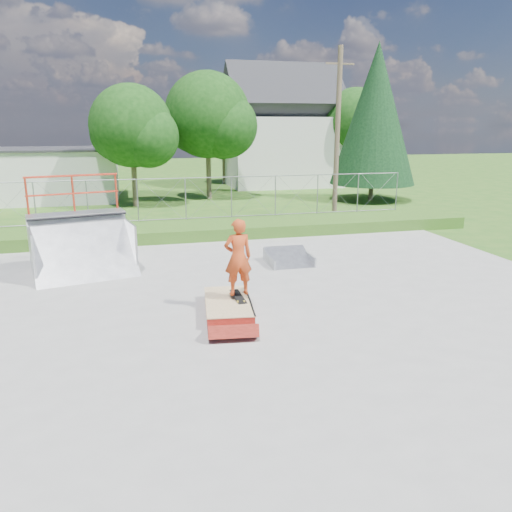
{
  "coord_description": "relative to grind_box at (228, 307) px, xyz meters",
  "views": [
    {
      "loc": [
        -2.28,
        -10.8,
        4.45
      ],
      "look_at": [
        0.84,
        1.54,
        1.1
      ],
      "focal_mm": 35.0,
      "sensor_mm": 36.0,
      "label": 1
    }
  ],
  "objects": [
    {
      "name": "skater",
      "position": [
        0.28,
        0.06,
        1.15
      ],
      "size": [
        0.7,
        0.48,
        1.87
      ],
      "primitive_type": "imported",
      "rotation": [
        0.0,
        0.0,
        3.19
      ],
      "color": "#C7441C",
      "rests_on": "grind_box"
    },
    {
      "name": "tree_right_far",
      "position": [
        14.42,
        23.41,
        4.38
      ],
      "size": [
        5.1,
        4.8,
        7.12
      ],
      "color": "brown",
      "rests_on": "ground"
    },
    {
      "name": "ground",
      "position": [
        0.15,
        -0.42,
        -0.17
      ],
      "size": [
        120.0,
        120.0,
        0.0
      ],
      "primitive_type": "plane",
      "color": "#295C1A",
      "rests_on": "ground"
    },
    {
      "name": "grind_box",
      "position": [
        0.0,
        0.0,
        0.0
      ],
      "size": [
        1.35,
        2.36,
        0.33
      ],
      "rotation": [
        0.0,
        0.0,
        -0.12
      ],
      "color": "maroon",
      "rests_on": "concrete_pad"
    },
    {
      "name": "tree_center",
      "position": [
        2.93,
        19.4,
        4.68
      ],
      "size": [
        5.44,
        5.12,
        7.6
      ],
      "color": "brown",
      "rests_on": "ground"
    },
    {
      "name": "concrete_pad",
      "position": [
        0.15,
        -0.42,
        -0.15
      ],
      "size": [
        20.0,
        16.0,
        0.04
      ],
      "primitive_type": "cube",
      "color": "gray",
      "rests_on": "ground"
    },
    {
      "name": "utility_pole",
      "position": [
        7.65,
        11.58,
        3.83
      ],
      "size": [
        0.24,
        0.24,
        8.0
      ],
      "primitive_type": "cylinder",
      "color": "brown",
      "rests_on": "ground"
    },
    {
      "name": "utility_building_flat",
      "position": [
        -7.85,
        21.58,
        1.33
      ],
      "size": [
        10.0,
        6.0,
        3.0
      ],
      "primitive_type": "cube",
      "color": "silver",
      "rests_on": "ground"
    },
    {
      "name": "gable_house",
      "position": [
        9.15,
        25.58,
        3.67
      ],
      "size": [
        8.4,
        6.08,
        8.94
      ],
      "color": "silver",
      "rests_on": "ground"
    },
    {
      "name": "chain_link_fence",
      "position": [
        0.15,
        10.08,
        1.23
      ],
      "size": [
        20.0,
        0.06,
        1.8
      ],
      "primitive_type": null,
      "color": "gray",
      "rests_on": "grass_berm"
    },
    {
      "name": "quarter_pipe",
      "position": [
        -3.64,
        4.41,
        1.3
      ],
      "size": [
        3.4,
        3.05,
        2.93
      ],
      "primitive_type": null,
      "rotation": [
        0.0,
        0.0,
        0.22
      ],
      "color": "#95989D",
      "rests_on": "concrete_pad"
    },
    {
      "name": "tree_left_near",
      "position": [
        -1.6,
        17.42,
        4.07
      ],
      "size": [
        4.76,
        4.48,
        6.65
      ],
      "color": "brown",
      "rests_on": "ground"
    },
    {
      "name": "grass_berm",
      "position": [
        0.15,
        9.08,
        0.08
      ],
      "size": [
        24.0,
        3.0,
        0.5
      ],
      "primitive_type": "cube",
      "color": "#295C1A",
      "rests_on": "ground"
    },
    {
      "name": "conifer_tree",
      "position": [
        12.15,
        16.58,
        4.88
      ],
      "size": [
        5.04,
        5.04,
        9.1
      ],
      "color": "brown",
      "rests_on": "ground"
    },
    {
      "name": "tree_back_mid",
      "position": [
        5.36,
        27.44,
        3.46
      ],
      "size": [
        4.08,
        3.84,
        5.7
      ],
      "color": "brown",
      "rests_on": "ground"
    },
    {
      "name": "skateboard",
      "position": [
        0.28,
        0.06,
        0.21
      ],
      "size": [
        0.29,
        0.81,
        0.13
      ],
      "primitive_type": "cube",
      "rotation": [
        0.14,
        0.0,
        0.09
      ],
      "color": "black",
      "rests_on": "grind_box"
    },
    {
      "name": "flat_bank_ramp",
      "position": [
        2.8,
        3.86,
        0.05
      ],
      "size": [
        1.42,
        1.51,
        0.43
      ],
      "primitive_type": null,
      "rotation": [
        0.0,
        0.0,
        -0.01
      ],
      "color": "#95989D",
      "rests_on": "concrete_pad"
    }
  ]
}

